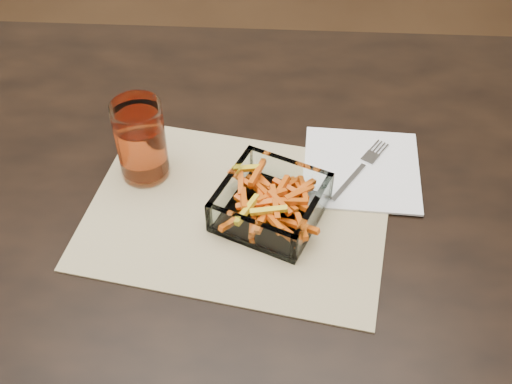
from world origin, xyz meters
TOP-DOWN VIEW (x-y plane):
  - dining_table at (0.00, 0.00)m, footprint 1.60×0.90m
  - placemat at (0.01, -0.06)m, footprint 0.50×0.40m
  - glass_bowl at (0.06, -0.06)m, footprint 0.19×0.19m
  - tumbler at (-0.14, 0.02)m, footprint 0.08×0.08m
  - napkin at (0.21, 0.04)m, footprint 0.19×0.19m
  - fork at (0.20, 0.04)m, footprint 0.10×0.15m

SIDE VIEW (x-z plane):
  - dining_table at x=0.00m, z-range 0.29..1.04m
  - placemat at x=0.01m, z-range 0.75..0.75m
  - napkin at x=0.21m, z-range 0.75..0.76m
  - fork at x=0.20m, z-range 0.76..0.76m
  - glass_bowl at x=0.06m, z-range 0.75..0.80m
  - tumbler at x=-0.14m, z-range 0.75..0.88m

